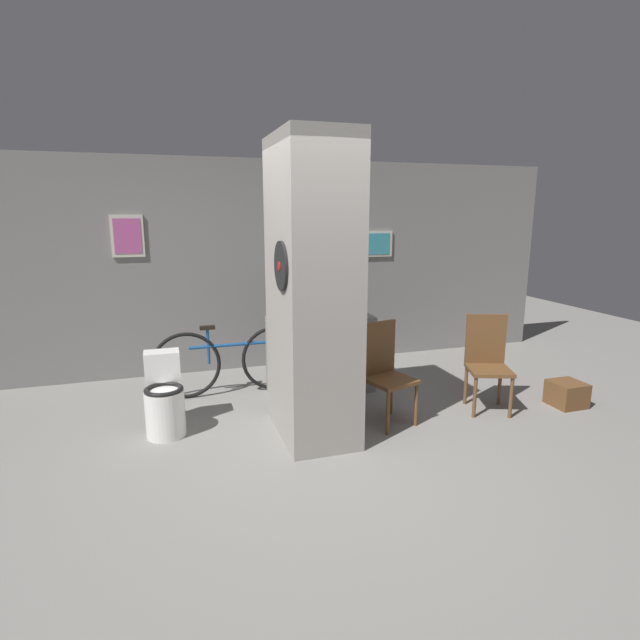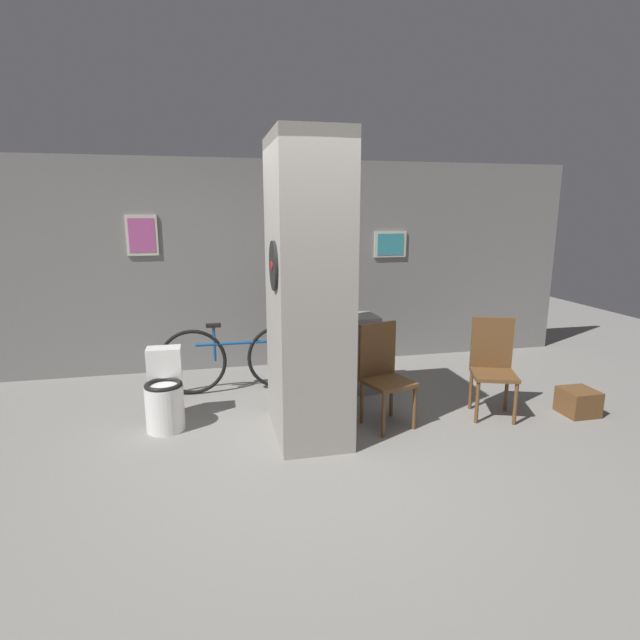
% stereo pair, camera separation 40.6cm
% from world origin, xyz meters
% --- Properties ---
extents(ground_plane, '(14.00, 14.00, 0.00)m').
position_xyz_m(ground_plane, '(0.00, 0.00, 0.00)').
color(ground_plane, gray).
extents(wall_back, '(8.00, 0.09, 2.60)m').
position_xyz_m(wall_back, '(-0.00, 2.63, 1.30)').
color(wall_back, gray).
rests_on(wall_back, ground_plane).
extents(pillar_center, '(0.64, 1.02, 2.60)m').
position_xyz_m(pillar_center, '(-0.02, 0.51, 1.30)').
color(pillar_center, gray).
rests_on(pillar_center, ground_plane).
extents(counter_shelf, '(1.15, 0.44, 0.85)m').
position_xyz_m(counter_shelf, '(0.37, 1.48, 0.43)').
color(counter_shelf, gray).
rests_on(counter_shelf, ground_plane).
extents(toilet, '(0.35, 0.51, 0.72)m').
position_xyz_m(toilet, '(-1.30, 0.88, 0.32)').
color(toilet, white).
rests_on(toilet, ground_plane).
extents(chair_near_pillar, '(0.50, 0.50, 0.96)m').
position_xyz_m(chair_near_pillar, '(0.70, 0.53, 0.51)').
color(chair_near_pillar, brown).
rests_on(chair_near_pillar, ground_plane).
extents(chair_by_doorway, '(0.51, 0.51, 0.96)m').
position_xyz_m(chair_by_doorway, '(1.83, 0.52, 0.51)').
color(chair_by_doorway, brown).
rests_on(chair_by_doorway, ground_plane).
extents(bicycle, '(1.69, 0.42, 0.79)m').
position_xyz_m(bicycle, '(-0.59, 1.71, 0.38)').
color(bicycle, black).
rests_on(bicycle, ground_plane).
extents(bottle_tall, '(0.06, 0.06, 0.32)m').
position_xyz_m(bottle_tall, '(0.28, 1.42, 0.97)').
color(bottle_tall, olive).
rests_on(bottle_tall, counter_shelf).
extents(bottle_short, '(0.06, 0.06, 0.21)m').
position_xyz_m(bottle_short, '(0.38, 1.49, 0.93)').
color(bottle_short, '#267233').
rests_on(bottle_short, counter_shelf).
extents(floor_crate, '(0.32, 0.32, 0.25)m').
position_xyz_m(floor_crate, '(2.67, 0.31, 0.13)').
color(floor_crate, brown).
rests_on(floor_crate, ground_plane).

